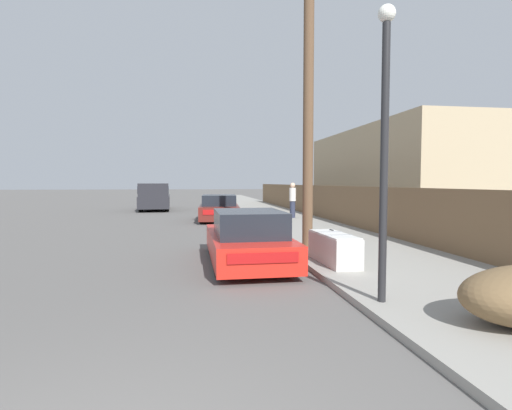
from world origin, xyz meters
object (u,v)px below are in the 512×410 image
at_px(utility_pole, 309,75).
at_px(pedestrian, 293,200).
at_px(car_parked_mid, 219,209).
at_px(street_lamp, 385,131).
at_px(discarded_fridge, 334,248).
at_px(parked_sports_car_red, 247,239).
at_px(pickup_truck, 155,197).

height_order(utility_pole, pedestrian, utility_pole).
relative_size(car_parked_mid, pedestrian, 2.32).
height_order(car_parked_mid, street_lamp, street_lamp).
height_order(discarded_fridge, car_parked_mid, car_parked_mid).
bearing_deg(parked_sports_car_red, pickup_truck, 101.29).
bearing_deg(car_parked_mid, pedestrian, 0.65).
xyz_separation_m(utility_pole, pedestrian, (1.83, 9.02, -3.88)).
bearing_deg(car_parked_mid, discarded_fridge, -77.10).
distance_m(utility_pole, pedestrian, 9.99).
relative_size(parked_sports_car_red, utility_pole, 0.47).
height_order(pickup_truck, pedestrian, pedestrian).
xyz_separation_m(pickup_truck, pedestrian, (7.71, -8.38, 0.12)).
relative_size(discarded_fridge, utility_pole, 0.20).
distance_m(car_parked_mid, pedestrian, 3.79).
bearing_deg(discarded_fridge, utility_pole, 86.91).
bearing_deg(pickup_truck, parked_sports_car_red, 98.67).
bearing_deg(utility_pole, pedestrian, 78.55).
bearing_deg(pedestrian, pickup_truck, 132.62).
height_order(discarded_fridge, pedestrian, pedestrian).
height_order(parked_sports_car_red, pedestrian, pedestrian).
relative_size(pickup_truck, pedestrian, 3.28).
xyz_separation_m(parked_sports_car_red, car_parked_mid, (-0.00, 10.75, 0.03)).
bearing_deg(pickup_truck, utility_pole, 105.56).
bearing_deg(pedestrian, car_parked_mid, 176.99).
relative_size(utility_pole, pedestrian, 5.21).
relative_size(discarded_fridge, car_parked_mid, 0.44).
relative_size(street_lamp, pedestrian, 2.46).
xyz_separation_m(car_parked_mid, street_lamp, (1.58, -14.47, 2.10)).
xyz_separation_m(parked_sports_car_red, pickup_truck, (-3.95, 18.93, 0.35)).
relative_size(parked_sports_car_red, car_parked_mid, 1.06).
relative_size(discarded_fridge, pickup_truck, 0.31).
distance_m(discarded_fridge, street_lamp, 3.72).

